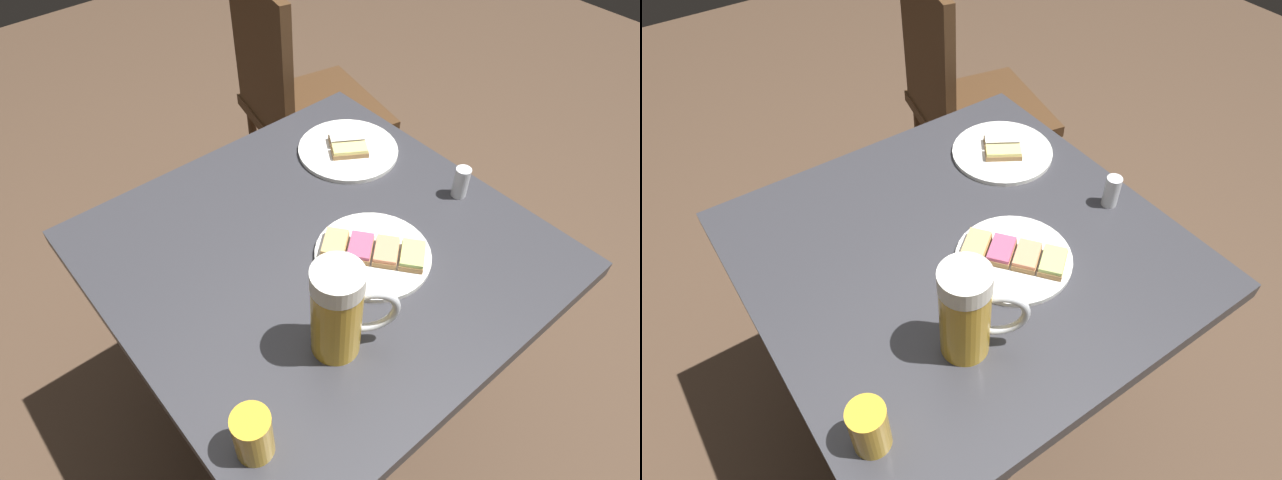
% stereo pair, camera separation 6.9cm
% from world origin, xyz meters
% --- Properties ---
extents(ground_plane, '(6.00, 6.00, 0.00)m').
position_xyz_m(ground_plane, '(0.00, 0.00, 0.00)').
color(ground_plane, '#4C3828').
extents(cafe_table, '(0.79, 0.78, 0.71)m').
position_xyz_m(cafe_table, '(0.00, 0.00, 0.57)').
color(cafe_table, black).
rests_on(cafe_table, ground_plane).
extents(plate_near, '(0.22, 0.22, 0.03)m').
position_xyz_m(plate_near, '(-0.06, 0.08, 0.72)').
color(plate_near, white).
rests_on(plate_near, cafe_table).
extents(plate_far, '(0.23, 0.23, 0.03)m').
position_xyz_m(plate_far, '(-0.24, -0.19, 0.72)').
color(plate_far, white).
rests_on(plate_far, cafe_table).
extents(beer_mug, '(0.13, 0.10, 0.19)m').
position_xyz_m(beer_mug, '(0.12, 0.19, 0.80)').
color(beer_mug, gold).
rests_on(beer_mug, cafe_table).
extents(beer_glass_small, '(0.06, 0.06, 0.09)m').
position_xyz_m(beer_glass_small, '(0.33, 0.24, 0.75)').
color(beer_glass_small, gold).
rests_on(beer_glass_small, cafe_table).
extents(salt_shaker, '(0.03, 0.03, 0.07)m').
position_xyz_m(salt_shaker, '(-0.32, 0.07, 0.74)').
color(salt_shaker, silver).
rests_on(salt_shaker, cafe_table).
extents(cafe_chair, '(0.45, 0.45, 0.94)m').
position_xyz_m(cafe_chair, '(-0.42, -0.61, 0.55)').
color(cafe_chair, '#472D19').
rests_on(cafe_chair, ground_plane).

